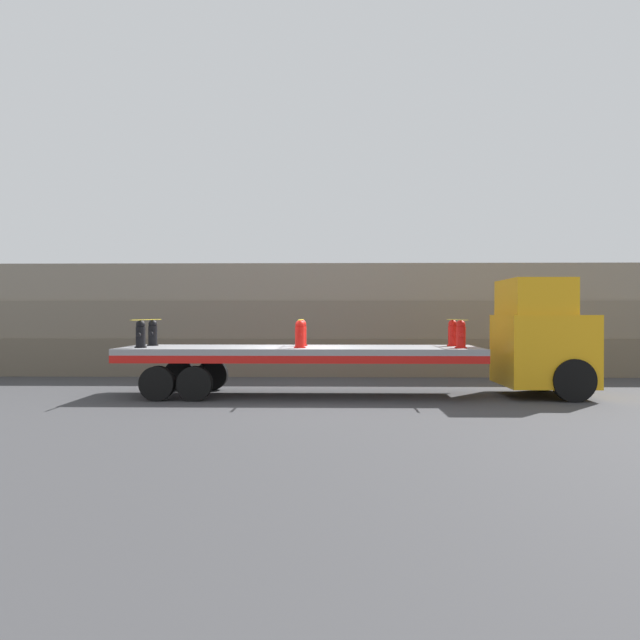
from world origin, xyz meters
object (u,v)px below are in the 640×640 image
at_px(flatbed_trailer, 280,355).
at_px(fire_hydrant_black_far_0, 153,333).
at_px(fire_hydrant_red_near_1, 300,335).
at_px(fire_hydrant_red_far_2, 453,333).
at_px(fire_hydrant_red_far_1, 302,333).
at_px(fire_hydrant_black_near_0, 141,334).
at_px(truck_cab, 544,338).
at_px(fire_hydrant_red_near_2, 461,335).

distance_m(flatbed_trailer, fire_hydrant_black_far_0, 3.80).
bearing_deg(fire_hydrant_red_near_1, fire_hydrant_red_far_2, 14.75).
bearing_deg(fire_hydrant_red_far_1, flatbed_trailer, -135.41).
bearing_deg(fire_hydrant_red_far_2, fire_hydrant_black_near_0, -172.50).
relative_size(fire_hydrant_red_near_1, fire_hydrant_red_far_1, 1.00).
bearing_deg(fire_hydrant_red_far_1, truck_cab, -4.83).
height_order(fire_hydrant_red_near_1, fire_hydrant_red_far_1, same).
bearing_deg(fire_hydrant_black_near_0, fire_hydrant_red_near_2, 0.00).
xyz_separation_m(flatbed_trailer, fire_hydrant_black_far_0, (-3.71, 0.56, 0.60)).
bearing_deg(truck_cab, fire_hydrant_red_far_1, 175.17).
height_order(fire_hydrant_black_near_0, fire_hydrant_red_far_2, same).
relative_size(flatbed_trailer, fire_hydrant_red_far_2, 13.13).
height_order(fire_hydrant_black_near_0, fire_hydrant_black_far_0, same).
xyz_separation_m(fire_hydrant_red_near_1, fire_hydrant_red_far_1, (0.00, 1.13, 0.00)).
xyz_separation_m(fire_hydrant_red_near_1, fire_hydrant_red_near_2, (4.28, 0.00, 0.00)).
xyz_separation_m(fire_hydrant_red_far_1, fire_hydrant_red_far_2, (4.28, 0.00, 0.00)).
relative_size(truck_cab, fire_hydrant_red_far_1, 4.30).
xyz_separation_m(flatbed_trailer, fire_hydrant_red_near_1, (0.57, -0.56, 0.60)).
distance_m(truck_cab, fire_hydrant_red_near_1, 6.70).
xyz_separation_m(fire_hydrant_red_far_1, fire_hydrant_red_near_2, (4.28, -1.13, 0.00)).
bearing_deg(fire_hydrant_red_near_1, fire_hydrant_red_far_1, 90.00).
bearing_deg(fire_hydrant_black_far_0, fire_hydrant_red_near_2, -7.50).
xyz_separation_m(truck_cab, fire_hydrant_black_near_0, (-10.95, -0.56, 0.12)).
relative_size(fire_hydrant_black_near_0, fire_hydrant_black_far_0, 1.00).
distance_m(fire_hydrant_black_near_0, fire_hydrant_red_near_2, 8.56).
bearing_deg(flatbed_trailer, fire_hydrant_red_far_2, 6.62).
bearing_deg(fire_hydrant_black_far_0, fire_hydrant_red_far_2, 0.00).
height_order(truck_cab, fire_hydrant_red_near_1, truck_cab).
bearing_deg(truck_cab, fire_hydrant_black_near_0, -177.06).
relative_size(fire_hydrant_red_far_1, fire_hydrant_red_far_2, 1.00).
relative_size(truck_cab, fire_hydrant_red_far_2, 4.30).
xyz_separation_m(truck_cab, fire_hydrant_black_far_0, (-10.95, 0.56, 0.12)).
bearing_deg(fire_hydrant_black_near_0, truck_cab, 2.94).
bearing_deg(flatbed_trailer, fire_hydrant_red_far_1, 44.59).
bearing_deg(fire_hydrant_black_far_0, flatbed_trailer, -8.64).
height_order(fire_hydrant_black_near_0, fire_hydrant_red_near_2, same).
height_order(fire_hydrant_black_far_0, fire_hydrant_red_far_2, same).
xyz_separation_m(fire_hydrant_black_far_0, fire_hydrant_red_near_1, (4.28, -1.13, 0.00)).
xyz_separation_m(flatbed_trailer, fire_hydrant_black_near_0, (-3.71, -0.56, 0.60)).
xyz_separation_m(truck_cab, fire_hydrant_red_near_2, (-2.39, -0.56, 0.12)).
relative_size(fire_hydrant_red_near_1, fire_hydrant_red_near_2, 1.00).
distance_m(fire_hydrant_black_near_0, fire_hydrant_red_near_1, 4.28).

